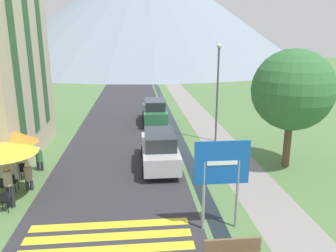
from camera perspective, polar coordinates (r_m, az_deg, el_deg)
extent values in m
plane|color=#517542|center=(26.53, -2.18, 1.32)|extent=(160.00, 160.00, 0.00)
cube|color=#2D2D33|center=(36.29, -7.08, 4.95)|extent=(6.40, 60.00, 0.01)
cube|color=gray|center=(36.63, 2.54, 5.14)|extent=(2.20, 60.00, 0.01)
cube|color=black|center=(36.38, -1.22, 5.08)|extent=(0.60, 60.00, 0.00)
cube|color=yellow|center=(10.89, -10.57, -20.46)|extent=(5.44, 0.44, 0.01)
cube|color=yellow|center=(11.47, -10.27, -18.44)|extent=(5.44, 0.44, 0.01)
cube|color=yellow|center=(12.06, -10.00, -16.61)|extent=(5.44, 0.44, 0.01)
cone|color=gray|center=(83.13, -3.81, 19.58)|extent=(73.89, 73.89, 25.86)
cube|color=#285633|center=(16.48, -25.22, 11.84)|extent=(0.06, 0.70, 8.65)
cube|color=#285633|center=(18.54, -23.00, 12.27)|extent=(0.06, 0.70, 8.65)
cube|color=#285633|center=(20.63, -21.23, 12.60)|extent=(0.06, 0.70, 8.65)
cylinder|color=gray|center=(11.18, 6.21, -12.02)|extent=(0.10, 0.10, 2.44)
cylinder|color=gray|center=(11.45, 11.95, -11.58)|extent=(0.10, 0.10, 2.44)
cube|color=#1451AD|center=(10.81, 9.40, -6.32)|extent=(1.83, 0.05, 1.48)
cube|color=white|center=(10.78, 9.44, -6.38)|extent=(1.01, 0.02, 0.14)
cube|color=brown|center=(10.35, 11.13, -19.75)|extent=(1.70, 0.08, 0.45)
cube|color=#B2B2B7|center=(16.58, -1.49, -4.58)|extent=(1.71, 4.54, 0.84)
cube|color=#23282D|center=(16.13, -1.45, -2.30)|extent=(1.46, 2.50, 0.68)
cylinder|color=black|center=(18.02, -4.40, -4.41)|extent=(0.18, 0.60, 0.60)
cylinder|color=black|center=(18.11, 0.78, -4.26)|extent=(0.18, 0.60, 0.60)
cylinder|color=black|center=(15.39, -4.17, -7.89)|extent=(0.18, 0.60, 0.60)
cylinder|color=black|center=(15.51, 1.93, -7.68)|extent=(0.18, 0.60, 0.60)
cube|color=#28663D|center=(25.07, -2.36, 2.19)|extent=(1.70, 4.53, 0.84)
cube|color=#23282D|center=(24.69, -2.35, 3.80)|extent=(1.44, 2.49, 0.68)
cylinder|color=black|center=(26.50, -4.26, 1.94)|extent=(0.18, 0.60, 0.60)
cylinder|color=black|center=(26.58, -0.78, 2.02)|extent=(0.18, 0.60, 0.60)
cylinder|color=black|center=(23.78, -4.10, 0.41)|extent=(0.18, 0.60, 0.60)
cylinder|color=black|center=(23.87, -0.22, 0.51)|extent=(0.18, 0.60, 0.60)
cube|color=black|center=(15.20, -26.66, -9.24)|extent=(0.40, 0.40, 0.04)
cube|color=black|center=(14.97, -26.99, -8.81)|extent=(0.40, 0.04, 0.40)
cylinder|color=black|center=(15.49, -26.94, -9.73)|extent=(0.03, 0.03, 0.45)
cylinder|color=black|center=(15.37, -25.74, -9.78)|extent=(0.03, 0.03, 0.45)
cylinder|color=black|center=(15.08, -26.18, -10.30)|extent=(0.03, 0.03, 0.45)
cube|color=black|center=(15.41, -25.52, -8.78)|extent=(0.40, 0.40, 0.04)
cube|color=black|center=(15.18, -25.83, -8.35)|extent=(0.40, 0.04, 0.40)
cylinder|color=black|center=(15.70, -25.81, -9.27)|extent=(0.03, 0.03, 0.45)
cylinder|color=black|center=(15.58, -24.62, -9.31)|extent=(0.03, 0.03, 0.45)
cylinder|color=black|center=(15.41, -26.23, -9.78)|extent=(0.03, 0.03, 0.45)
cylinder|color=black|center=(15.29, -25.03, -9.82)|extent=(0.03, 0.03, 0.45)
cube|color=black|center=(13.91, -26.62, -11.48)|extent=(0.40, 0.40, 0.04)
cube|color=black|center=(13.68, -26.98, -11.05)|extent=(0.40, 0.04, 0.40)
cylinder|color=black|center=(14.21, -26.92, -11.97)|extent=(0.03, 0.03, 0.45)
cylinder|color=black|center=(14.09, -25.61, -12.04)|extent=(0.03, 0.03, 0.45)
cylinder|color=black|center=(13.81, -26.08, -12.66)|extent=(0.03, 0.03, 0.45)
cube|color=black|center=(16.48, -23.51, -7.02)|extent=(0.40, 0.40, 0.04)
cube|color=black|center=(16.25, -23.78, -6.60)|extent=(0.40, 0.04, 0.40)
cylinder|color=black|center=(16.76, -23.82, -7.51)|extent=(0.03, 0.03, 0.45)
cylinder|color=black|center=(16.66, -22.70, -7.53)|extent=(0.03, 0.03, 0.45)
cylinder|color=black|center=(16.47, -24.18, -7.96)|extent=(0.03, 0.03, 0.45)
cylinder|color=black|center=(16.36, -23.04, -7.98)|extent=(0.03, 0.03, 0.45)
cylinder|color=#B7B2A8|center=(14.40, -26.14, -7.43)|extent=(0.06, 0.06, 2.33)
cone|color=yellow|center=(14.05, -26.63, -3.41)|extent=(2.46, 2.46, 0.48)
cylinder|color=#B7B2A8|center=(16.23, -24.71, -5.09)|extent=(0.06, 0.06, 2.17)
cone|color=orange|center=(15.94, -25.09, -1.75)|extent=(1.96, 1.96, 0.52)
cylinder|color=#282833|center=(14.17, -26.15, -10.92)|extent=(0.14, 0.14, 0.91)
cylinder|color=#282833|center=(14.10, -25.46, -10.95)|extent=(0.14, 0.14, 0.91)
cylinder|color=gray|center=(13.84, -26.16, -8.16)|extent=(0.32, 0.32, 0.58)
sphere|color=#9E755B|center=(13.71, -26.34, -6.66)|extent=(0.22, 0.22, 0.22)
cylinder|color=#282833|center=(15.41, -23.29, -9.41)|extent=(0.14, 0.14, 0.46)
cylinder|color=#282833|center=(15.35, -22.65, -9.43)|extent=(0.14, 0.14, 0.46)
cylinder|color=gray|center=(15.18, -23.17, -7.63)|extent=(0.32, 0.32, 0.58)
sphere|color=beige|center=(15.05, -23.32, -6.25)|extent=(0.22, 0.22, 0.22)
cylinder|color=#282833|center=(17.35, -21.66, -6.50)|extent=(0.14, 0.14, 0.46)
cylinder|color=#282833|center=(17.30, -21.08, -6.51)|extent=(0.14, 0.14, 0.46)
cylinder|color=#386B47|center=(17.16, -21.53, -4.94)|extent=(0.32, 0.32, 0.55)
sphere|color=tan|center=(17.04, -21.65, -3.76)|extent=(0.22, 0.22, 0.22)
cylinder|color=#515156|center=(20.30, 8.57, 5.17)|extent=(0.12, 0.12, 5.73)
sphere|color=silver|center=(20.02, 8.91, 13.62)|extent=(0.28, 0.28, 0.28)
cylinder|color=brown|center=(17.44, 20.02, -3.14)|extent=(0.36, 0.36, 2.24)
sphere|color=#336B38|center=(16.83, 20.87, 5.91)|extent=(3.91, 3.91, 3.91)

